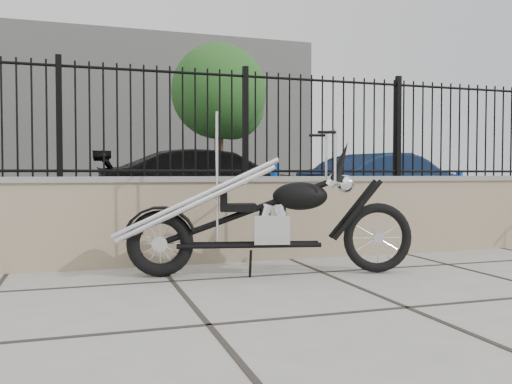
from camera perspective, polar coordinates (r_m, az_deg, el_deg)
name	(u,v)px	position (r m, az deg, el deg)	size (l,w,h in m)	color
ground_plane	(209,325)	(3.66, -4.98, -13.80)	(90.00, 90.00, 0.00)	#99968E
parking_lot	(111,208)	(15.99, -14.98, -1.64)	(30.00, 30.00, 0.00)	black
retaining_wall	(158,220)	(6.01, -10.30, -2.96)	(14.00, 0.36, 0.96)	gray
iron_fence	(157,121)	(6.01, -10.37, 7.34)	(14.00, 0.08, 1.20)	black
background_building	(97,116)	(30.10, -16.38, 7.65)	(22.00, 6.00, 8.00)	beige
chopper_motorcycle	(265,193)	(5.27, 1.00, -0.11)	(2.68, 0.47, 1.61)	black
car_black	(219,185)	(11.46, -3.97, 0.72)	(2.08, 5.11, 1.48)	black
car_blue	(390,185)	(13.04, 13.94, 0.73)	(1.53, 4.38, 1.44)	#0F1E3A
bollard_b	(275,201)	(8.32, 2.02, -0.96)	(0.14, 0.14, 1.13)	#0D19CD
bollard_c	(459,199)	(10.83, 20.58, -0.67)	(0.12, 0.12, 1.03)	#0C39C2
tree_right	(219,87)	(20.69, -3.94, 10.95)	(3.57, 3.57, 6.02)	#382619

